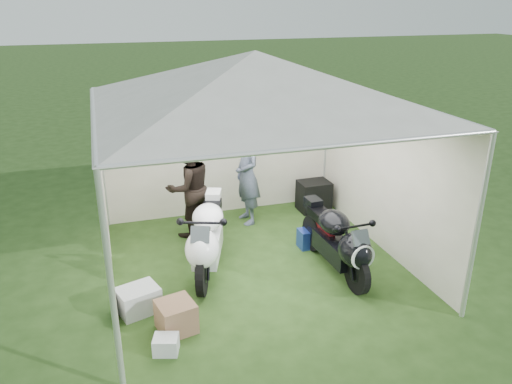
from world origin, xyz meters
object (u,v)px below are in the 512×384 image
paddock_stand (311,238)px  equipment_box (314,196)px  motorcycle_white (207,237)px  person_dark_jacket (189,188)px  crate_2 (166,345)px  motorcycle_black (338,240)px  person_blue_jacket (247,175)px  crate_0 (138,300)px  canopy_tent (255,84)px  crate_1 (176,316)px

paddock_stand → equipment_box: equipment_box is taller
motorcycle_white → person_dark_jacket: person_dark_jacket is taller
person_dark_jacket → crate_2: bearing=56.3°
motorcycle_black → paddock_stand: (-0.03, 0.83, -0.36)m
motorcycle_black → person_blue_jacket: person_blue_jacket is taller
person_dark_jacket → crate_2: size_ratio=6.06×
motorcycle_white → person_blue_jacket: person_blue_jacket is taller
equipment_box → crate_0: 4.01m
canopy_tent → person_dark_jacket: canopy_tent is taller
paddock_stand → motorcycle_black: bearing=-87.9°
motorcycle_white → crate_0: size_ratio=3.95×
person_dark_jacket → paddock_stand: bearing=131.8°
person_dark_jacket → crate_0: person_dark_jacket is taller
motorcycle_white → motorcycle_black: 1.80m
person_dark_jacket → motorcycle_black: bearing=115.5°
motorcycle_black → person_blue_jacket: bearing=106.8°
motorcycle_white → canopy_tent: bearing=23.9°
canopy_tent → paddock_stand: 2.62m
paddock_stand → crate_0: size_ratio=0.81×
person_blue_jacket → equipment_box: (1.28, 0.11, -0.58)m
person_blue_jacket → crate_0: person_blue_jacket is taller
crate_2 → motorcycle_white: bearing=62.6°
person_dark_jacket → crate_1: 2.61m
crate_2 → paddock_stand: bearing=36.1°
motorcycle_black → crate_1: motorcycle_black is taller
crate_1 → person_dark_jacket: bearing=75.5°
paddock_stand → person_dark_jacket: bearing=149.5°
crate_2 → crate_1: bearing=64.5°
crate_1 → motorcycle_white: bearing=62.0°
crate_0 → crate_2: size_ratio=1.81×
crate_0 → crate_1: 0.64m
motorcycle_white → crate_2: bearing=-98.1°
crate_0 → crate_2: crate_0 is taller
canopy_tent → motorcycle_white: 2.15m
motorcycle_white → person_blue_jacket: 1.80m
paddock_stand → crate_1: 2.74m
motorcycle_white → motorcycle_black: motorcycle_white is taller
crate_1 → person_blue_jacket: bearing=58.1°
equipment_box → crate_2: equipment_box is taller
motorcycle_black → crate_2: bearing=-160.7°
motorcycle_black → paddock_stand: 0.90m
crate_0 → crate_1: (0.38, -0.51, 0.02)m
motorcycle_black → crate_0: 2.76m
paddock_stand → equipment_box: bearing=64.9°
motorcycle_black → person_dark_jacket: 2.52m
crate_2 → crate_0: bearing=103.6°
crate_2 → person_blue_jacket: bearing=58.8°
canopy_tent → person_dark_jacket: bearing=120.9°
motorcycle_white → crate_2: (-0.81, -1.56, -0.44)m
person_dark_jacket → crate_0: 2.28m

